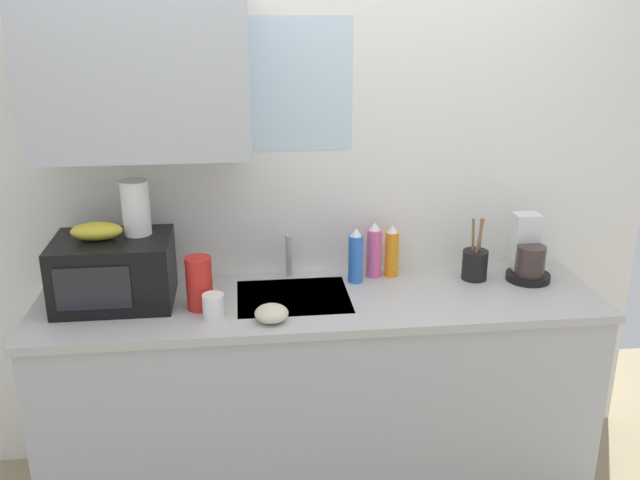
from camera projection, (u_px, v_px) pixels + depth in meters
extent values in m
cube|color=white|center=(311.00, 193.00, 3.08)|extent=(3.09, 0.10, 2.50)
cube|color=#B2B7BC|center=(138.00, 75.00, 2.63)|extent=(0.83, 0.32, 0.62)
cube|color=silver|center=(285.00, 85.00, 2.87)|extent=(0.56, 0.02, 0.55)
cube|color=#B2B7BC|center=(320.00, 396.00, 3.02)|extent=(2.29, 0.60, 0.86)
cube|color=#B7B7B2|center=(320.00, 301.00, 2.87)|extent=(2.32, 0.63, 0.03)
cube|color=#9EA0A5|center=(293.00, 312.00, 2.90)|extent=(0.46, 0.38, 0.14)
cylinder|color=#B2B5BA|center=(289.00, 256.00, 3.05)|extent=(0.03, 0.03, 0.19)
cube|color=black|center=(114.00, 271.00, 2.78)|extent=(0.46, 0.34, 0.27)
cube|color=black|center=(93.00, 289.00, 2.61)|extent=(0.28, 0.01, 0.17)
ellipsoid|color=gold|center=(97.00, 231.00, 2.72)|extent=(0.20, 0.11, 0.07)
cylinder|color=white|center=(136.00, 208.00, 2.75)|extent=(0.11, 0.11, 0.22)
cylinder|color=black|center=(528.00, 277.00, 3.04)|extent=(0.19, 0.19, 0.03)
cylinder|color=#3F332D|center=(531.00, 260.00, 3.00)|extent=(0.12, 0.12, 0.13)
cube|color=silver|center=(525.00, 242.00, 3.06)|extent=(0.11, 0.09, 0.26)
cylinder|color=blue|center=(356.00, 259.00, 2.99)|extent=(0.06, 0.06, 0.21)
cone|color=white|center=(356.00, 232.00, 2.95)|extent=(0.05, 0.05, 0.04)
cylinder|color=#E55999|center=(374.00, 253.00, 3.05)|extent=(0.06, 0.06, 0.21)
cone|color=white|center=(375.00, 226.00, 3.01)|extent=(0.05, 0.05, 0.04)
cylinder|color=orange|center=(392.00, 254.00, 3.06)|extent=(0.06, 0.06, 0.20)
cone|color=white|center=(393.00, 229.00, 3.02)|extent=(0.05, 0.05, 0.04)
cylinder|color=red|center=(199.00, 283.00, 2.73)|extent=(0.10, 0.10, 0.21)
cylinder|color=white|center=(213.00, 306.00, 2.67)|extent=(0.08, 0.08, 0.09)
cylinder|color=black|center=(475.00, 265.00, 3.03)|extent=(0.11, 0.11, 0.13)
cylinder|color=olive|center=(473.00, 245.00, 3.00)|extent=(0.03, 0.03, 0.24)
cylinder|color=olive|center=(480.00, 244.00, 3.01)|extent=(0.02, 0.03, 0.24)
cylinder|color=olive|center=(478.00, 245.00, 2.98)|extent=(0.03, 0.03, 0.25)
ellipsoid|color=beige|center=(272.00, 313.00, 2.65)|extent=(0.13, 0.13, 0.06)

